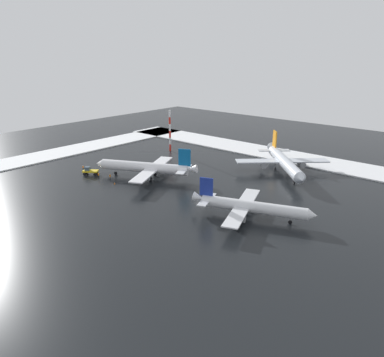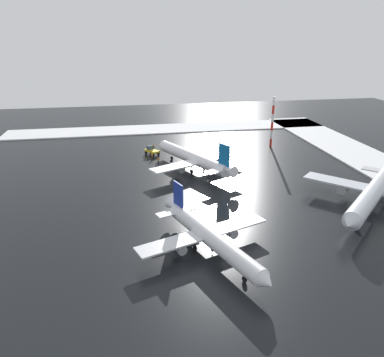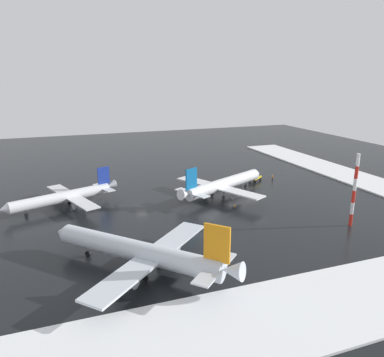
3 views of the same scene
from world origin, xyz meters
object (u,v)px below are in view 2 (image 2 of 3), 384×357
object	(u,v)px
airplane_parked_portside	(374,192)
traffic_cone_mid_line	(153,168)
ground_crew_mid_apron	(158,160)
antenna_mast	(272,122)
ground_crew_by_nose_gear	(152,156)
traffic_cone_near_nose	(225,168)
airplane_parked_starboard	(210,237)
pushback_tug	(152,150)
ground_crew_beside_wing	(154,146)
airplane_far_rear	(193,158)

from	to	relation	value
airplane_parked_portside	traffic_cone_mid_line	size ratio (longest dim) A/B	51.34
ground_crew_mid_apron	antenna_mast	xyz separation A→B (m)	(10.17, -35.99, 6.74)
ground_crew_by_nose_gear	antenna_mast	bearing A→B (deg)	-116.97
airplane_parked_portside	traffic_cone_near_nose	distance (m)	36.33
airplane_parked_starboard	traffic_cone_near_nose	distance (m)	40.56
ground_crew_mid_apron	antenna_mast	bearing A→B (deg)	-131.10
antenna_mast	airplane_parked_portside	bearing A→B (deg)	-175.24
pushback_tug	ground_crew_by_nose_gear	bearing A→B (deg)	141.83
traffic_cone_mid_line	pushback_tug	bearing A→B (deg)	-2.41
ground_crew_by_nose_gear	ground_crew_beside_wing	xyz separation A→B (m)	(9.95, -1.26, 0.00)
traffic_cone_mid_line	ground_crew_by_nose_gear	bearing A→B (deg)	-2.39
pushback_tug	traffic_cone_near_nose	bearing A→B (deg)	-167.14
antenna_mast	traffic_cone_near_nose	distance (m)	27.05
airplane_far_rear	antenna_mast	bearing A→B (deg)	-84.52
pushback_tug	antenna_mast	distance (m)	37.76
airplane_far_rear	ground_crew_beside_wing	size ratio (longest dim) A/B	17.52
ground_crew_beside_wing	airplane_parked_portside	bearing A→B (deg)	12.54
airplane_far_rear	traffic_cone_near_nose	size ratio (longest dim) A/B	54.46
airplane_parked_starboard	traffic_cone_near_nose	world-z (taller)	airplane_parked_starboard
airplane_parked_portside	ground_crew_mid_apron	bearing A→B (deg)	-84.67
ground_crew_by_nose_gear	antenna_mast	size ratio (longest dim) A/B	0.11
airplane_far_rear	pushback_tug	xyz separation A→B (m)	(15.19, 9.64, -1.87)
ground_crew_beside_wing	antenna_mast	xyz separation A→B (m)	(-3.47, -36.12, 6.74)
ground_crew_beside_wing	traffic_cone_mid_line	xyz separation A→B (m)	(-17.91, 1.59, -0.70)
airplane_parked_starboard	pushback_tug	world-z (taller)	airplane_parked_starboard
airplane_far_rear	pushback_tug	distance (m)	18.08
airplane_parked_portside	ground_crew_mid_apron	xyz separation A→B (m)	(35.34, 39.78, -2.50)
pushback_tug	traffic_cone_mid_line	distance (m)	12.79
ground_crew_by_nose_gear	traffic_cone_mid_line	size ratio (longest dim) A/B	3.11
traffic_cone_near_nose	airplane_parked_portside	bearing A→B (deg)	-140.57
traffic_cone_mid_line	ground_crew_mid_apron	bearing A→B (deg)	-21.87
airplane_parked_starboard	ground_crew_by_nose_gear	world-z (taller)	airplane_parked_starboard
traffic_cone_mid_line	traffic_cone_near_nose	bearing A→B (deg)	-99.54
airplane_far_rear	antenna_mast	world-z (taller)	antenna_mast
ground_crew_by_nose_gear	ground_crew_mid_apron	xyz separation A→B (m)	(-3.69, -1.38, 0.00)
airplane_parked_starboard	ground_crew_by_nose_gear	distance (m)	49.81
pushback_tug	ground_crew_beside_wing	bearing A→B (deg)	-47.22
airplane_parked_starboard	pushback_tug	size ratio (longest dim) A/B	5.43
airplane_parked_starboard	ground_crew_mid_apron	xyz separation A→B (m)	(45.79, 4.02, -1.80)
airplane_far_rear	airplane_parked_starboard	world-z (taller)	airplane_far_rear
ground_crew_by_nose_gear	ground_crew_beside_wing	size ratio (longest dim) A/B	1.00
antenna_mast	traffic_cone_mid_line	xyz separation A→B (m)	(-14.44, 37.70, -7.44)
pushback_tug	traffic_cone_near_nose	xyz separation A→B (m)	(-15.85, -17.97, -1.01)
airplane_parked_starboard	ground_crew_by_nose_gear	size ratio (longest dim) A/B	15.93
ground_crew_by_nose_gear	airplane_parked_starboard	bearing A→B (deg)	149.42
airplane_far_rear	pushback_tug	world-z (taller)	airplane_far_rear
ground_crew_by_nose_gear	traffic_cone_near_nose	xyz separation A→B (m)	(-11.07, -18.18, -0.70)
airplane_parked_starboard	traffic_cone_mid_line	world-z (taller)	airplane_parked_starboard
ground_crew_by_nose_gear	ground_crew_mid_apron	size ratio (longest dim) A/B	1.00
ground_crew_mid_apron	airplane_parked_starboard	bearing A→B (deg)	128.13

